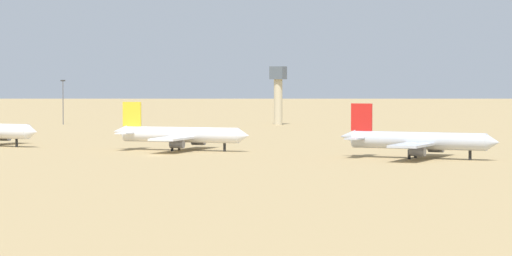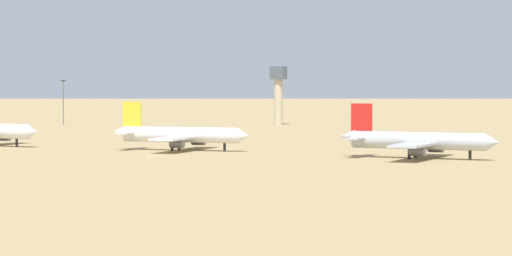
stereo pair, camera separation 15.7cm
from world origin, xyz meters
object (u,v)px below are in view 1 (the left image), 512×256
object	(u,v)px
parked_jet_yellow_3	(180,135)
control_tower	(278,90)
parked_jet_red_4	(417,141)
light_pole_mid	(63,99)

from	to	relation	value
parked_jet_yellow_3	control_tower	xyz separation A→B (m)	(-32.26, 155.52, 9.38)
parked_jet_red_4	light_pole_mid	size ratio (longest dim) A/B	2.14
parked_jet_red_4	control_tower	size ratio (longest dim) A/B	1.65
control_tower	light_pole_mid	size ratio (longest dim) A/B	1.30
parked_jet_red_4	light_pole_mid	distance (m)	216.19
parked_jet_yellow_3	control_tower	bearing A→B (deg)	98.85
parked_jet_yellow_3	light_pole_mid	world-z (taller)	light_pole_mid
control_tower	parked_jet_red_4	bearing A→B (deg)	-60.34
parked_jet_yellow_3	light_pole_mid	size ratio (longest dim) A/B	2.10
control_tower	light_pole_mid	xyz separation A→B (m)	(-76.38, -27.21, -3.57)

